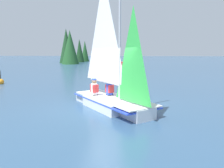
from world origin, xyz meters
TOP-DOWN VIEW (x-y plane):
  - ground_plane at (0.00, 0.00)m, footprint 260.00×260.00m
  - sailboat_main at (-0.04, -0.03)m, footprint 4.32×3.98m
  - sailor_helm at (-0.62, -0.19)m, footprint 0.43×0.42m
  - sailor_crew at (-0.56, -0.87)m, footprint 0.43×0.42m
  - motorboat_distant at (-19.84, -1.07)m, footprint 2.53×4.79m
  - treeline_shore at (-38.29, -13.71)m, footprint 16.57×5.60m
  - buoy_marker at (-5.92, -9.11)m, footprint 0.45×0.45m

SIDE VIEW (x-z plane):
  - ground_plane at x=0.00m, z-range 0.00..0.00m
  - buoy_marker at x=-5.92m, z-range -0.37..0.71m
  - motorboat_distant at x=-19.84m, z-range -0.17..0.92m
  - sailor_helm at x=-0.62m, z-range 0.04..1.20m
  - sailor_crew at x=-0.56m, z-range 0.05..1.21m
  - sailboat_main at x=-0.04m, z-range -2.02..3.63m
  - treeline_shore at x=-38.29m, z-range -0.47..6.97m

